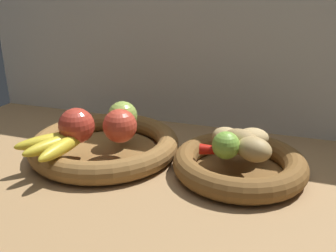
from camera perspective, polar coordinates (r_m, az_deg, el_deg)
name	(u,v)px	position (r cm, az deg, el deg)	size (l,w,h in cm)	color
ground_plane	(173,174)	(81.55, 0.77, -7.51)	(140.00, 90.00, 3.00)	#9E774C
back_wall	(209,28)	(101.43, 6.44, 15.07)	(140.00, 3.00, 55.00)	silver
fruit_bowl_left	(105,145)	(87.98, -9.88, -2.90)	(35.32, 35.32, 5.04)	brown
fruit_bowl_right	(239,164)	(78.56, 11.13, -5.92)	(28.24, 28.24, 5.04)	brown
apple_red_front	(77,126)	(82.06, -14.20, 0.04)	(7.94, 7.94, 7.94)	#B73828
apple_green_back	(123,116)	(87.77, -7.16, 1.58)	(7.15, 7.15, 7.15)	#99B74C
apple_red_right	(120,126)	(80.67, -7.58, 0.02)	(7.59, 7.59, 7.59)	#CC422D
banana_bunch_front	(58,143)	(80.34, -16.90, -2.56)	(12.41, 16.68, 3.01)	gold
potato_small	(254,149)	(73.40, 13.36, -3.59)	(7.23, 5.52, 4.94)	tan
potato_large	(241,141)	(76.42, 11.39, -2.38)	(8.29, 5.11, 5.14)	#A38451
potato_oblong	(227,137)	(79.47, 9.24, -1.73)	(6.83, 5.67, 4.12)	tan
potato_back	(252,138)	(80.25, 13.14, -1.80)	(7.13, 5.88, 4.10)	tan
lime_near	(226,145)	(73.30, 9.10, -3.01)	(5.65, 5.65, 5.65)	#7AAD3D
chili_pepper	(230,151)	(74.78, 9.73, -3.96)	(2.33, 2.33, 12.41)	red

